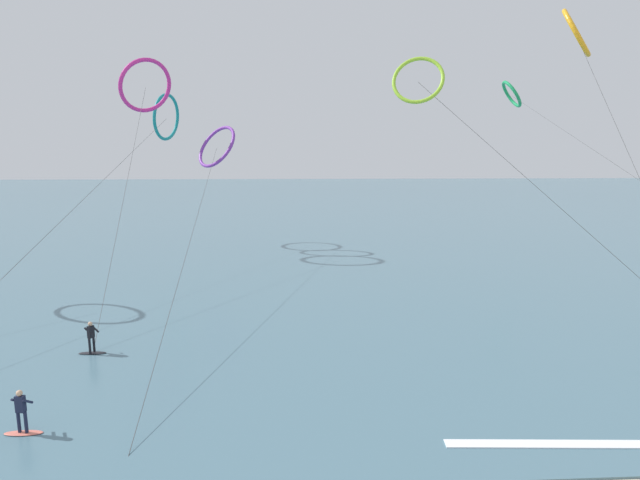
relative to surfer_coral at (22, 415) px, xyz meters
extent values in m
cube|color=slate|center=(11.46, 96.43, -0.78)|extent=(400.00, 200.00, 0.08)
ellipsoid|color=#EA7260|center=(0.00, -0.01, -0.71)|extent=(1.40, 0.40, 0.06)
cylinder|color=#191E38|center=(-0.14, 0.01, -0.28)|extent=(0.12, 0.12, 0.80)
cylinder|color=#191E38|center=(0.14, -0.03, -0.28)|extent=(0.12, 0.12, 0.80)
cube|color=#191E38|center=(0.00, -0.01, 0.43)|extent=(0.35, 0.25, 0.62)
sphere|color=tan|center=(0.00, -0.01, 0.85)|extent=(0.22, 0.22, 0.22)
cylinder|color=#191E38|center=(-0.22, 0.15, 0.48)|extent=(0.17, 0.51, 0.39)
cylinder|color=#191E38|center=(0.22, 0.08, 0.48)|extent=(0.17, 0.51, 0.39)
ellipsoid|color=black|center=(-0.44, 7.53, -0.71)|extent=(1.40, 0.40, 0.06)
cylinder|color=black|center=(-0.39, 7.66, -0.28)|extent=(0.12, 0.12, 0.80)
cylinder|color=black|center=(-0.50, 7.40, -0.28)|extent=(0.12, 0.12, 0.80)
cube|color=black|center=(-0.44, 7.53, 0.43)|extent=(0.31, 0.37, 0.62)
sphere|color=tan|center=(-0.44, 7.53, 0.85)|extent=(0.22, 0.22, 0.22)
cylinder|color=black|center=(-0.36, 7.85, 0.48)|extent=(0.50, 0.28, 0.39)
cylinder|color=black|center=(-0.53, 7.45, 0.48)|extent=(0.50, 0.28, 0.39)
torus|color=#199351|center=(38.41, 48.73, 17.11)|extent=(3.28, 4.43, 3.55)
cylinder|color=#3F3F3F|center=(38.31, 24.69, 8.05)|extent=(0.22, 48.08, 17.75)
torus|color=teal|center=(-4.38, 41.64, 13.52)|extent=(2.51, 5.33, 5.26)
cylinder|color=#3F3F3F|center=(-5.52, 20.91, 6.26)|extent=(2.31, 41.45, 14.19)
torus|color=purple|center=(1.88, 36.71, 10.17)|extent=(5.74, 5.74, 4.50)
cylinder|color=#3F3F3F|center=(3.09, 17.41, 4.59)|extent=(2.44, 38.60, 10.84)
torus|color=#8CC62D|center=(18.41, 17.42, 14.31)|extent=(3.90, 2.78, 3.35)
cylinder|color=#3F3F3F|center=(25.60, 12.48, 6.68)|extent=(14.40, 9.90, 15.02)
torus|color=#CC288E|center=(-4.61, 34.82, 16.06)|extent=(5.74, 5.54, 5.16)
cylinder|color=#3F3F3F|center=(-2.53, 21.18, 7.52)|extent=(4.19, 27.31, 16.70)
torus|color=orange|center=(31.01, 20.78, 18.25)|extent=(4.21, 4.59, 3.68)
cylinder|color=#3F3F3F|center=(31.90, 14.17, 8.63)|extent=(1.80, 13.26, 18.91)
cube|color=white|center=(19.31, -1.72, -0.76)|extent=(8.25, 0.99, 0.12)
camera|label=1|loc=(9.95, -17.44, 9.32)|focal=28.19mm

